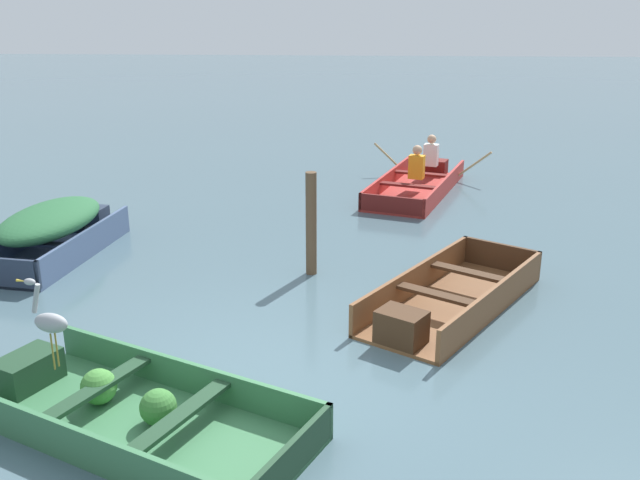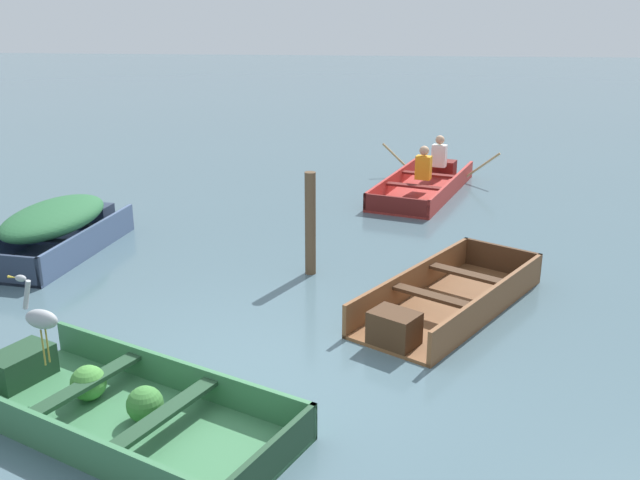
% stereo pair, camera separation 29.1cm
% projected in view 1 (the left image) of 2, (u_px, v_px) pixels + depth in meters
% --- Properties ---
extents(ground_plane, '(80.00, 80.00, 0.00)m').
position_uv_depth(ground_plane, '(267.00, 381.00, 6.83)').
color(ground_plane, '#47606B').
extents(dinghy_green_foreground, '(3.33, 2.48, 0.36)m').
position_uv_depth(dinghy_green_foreground, '(126.00, 409.00, 6.14)').
color(dinghy_green_foreground, '#387047').
rests_on(dinghy_green_foreground, ground).
extents(skiff_wooden_brown_near_moored, '(2.44, 2.99, 0.39)m').
position_uv_depth(skiff_wooden_brown_near_moored, '(448.00, 300.00, 8.33)').
color(skiff_wooden_brown_near_moored, brown).
rests_on(skiff_wooden_brown_near_moored, ground).
extents(skiff_slate_blue_mid_moored, '(1.43, 2.64, 0.74)m').
position_uv_depth(skiff_slate_blue_mid_moored, '(52.00, 226.00, 10.04)').
color(skiff_slate_blue_mid_moored, '#475B7F').
rests_on(skiff_slate_blue_mid_moored, ground).
extents(rowboat_red_with_crew, '(2.57, 3.46, 0.90)m').
position_uv_depth(rowboat_red_with_crew, '(419.00, 181.00, 13.56)').
color(rowboat_red_with_crew, '#AD2D28').
rests_on(rowboat_red_with_crew, ground).
extents(heron_on_dinghy, '(0.46, 0.20, 0.84)m').
position_uv_depth(heron_on_dinghy, '(49.00, 320.00, 6.20)').
color(heron_on_dinghy, olive).
rests_on(heron_on_dinghy, dinghy_green_foreground).
extents(mooring_post, '(0.14, 0.14, 1.38)m').
position_uv_depth(mooring_post, '(311.00, 224.00, 9.27)').
color(mooring_post, brown).
rests_on(mooring_post, ground).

